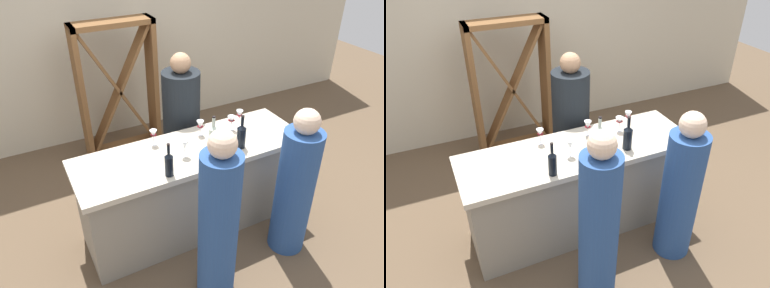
# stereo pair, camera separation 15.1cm
# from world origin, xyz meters

# --- Properties ---
(ground_plane) EXTENTS (12.00, 12.00, 0.00)m
(ground_plane) POSITION_xyz_m (0.00, 0.00, 0.00)
(ground_plane) COLOR brown
(back_wall) EXTENTS (8.00, 0.10, 2.80)m
(back_wall) POSITION_xyz_m (0.00, 2.20, 1.40)
(back_wall) COLOR beige
(back_wall) RESTS_ON ground
(bar_counter) EXTENTS (2.11, 0.68, 0.90)m
(bar_counter) POSITION_xyz_m (0.00, 0.00, 0.45)
(bar_counter) COLOR gray
(bar_counter) RESTS_ON ground
(wine_rack) EXTENTS (0.95, 0.28, 1.66)m
(wine_rack) POSITION_xyz_m (-0.14, 1.65, 0.83)
(wine_rack) COLOR brown
(wine_rack) RESTS_ON ground
(wine_bottle_leftmost_near_black) EXTENTS (0.07, 0.07, 0.29)m
(wine_bottle_leftmost_near_black) POSITION_xyz_m (-0.34, -0.26, 1.01)
(wine_bottle_leftmost_near_black) COLOR black
(wine_bottle_leftmost_near_black) RESTS_ON bar_counter
(wine_bottle_second_left_clear_pale) EXTENTS (0.08, 0.08, 0.31)m
(wine_bottle_second_left_clear_pale) POSITION_xyz_m (0.18, -0.06, 1.02)
(wine_bottle_second_left_clear_pale) COLOR #B7C6B2
(wine_bottle_second_left_clear_pale) RESTS_ON bar_counter
(wine_bottle_center_near_black) EXTENTS (0.08, 0.08, 0.32)m
(wine_bottle_center_near_black) POSITION_xyz_m (0.40, -0.17, 1.02)
(wine_bottle_center_near_black) COLOR black
(wine_bottle_center_near_black) RESTS_ON bar_counter
(wine_glass_near_left) EXTENTS (0.08, 0.08, 0.16)m
(wine_glass_near_left) POSITION_xyz_m (-0.10, -0.07, 1.01)
(wine_glass_near_left) COLOR white
(wine_glass_near_left) RESTS_ON bar_counter
(wine_glass_near_center) EXTENTS (0.08, 0.08, 0.15)m
(wine_glass_near_center) POSITION_xyz_m (0.49, 0.13, 1.01)
(wine_glass_near_center) COLOR white
(wine_glass_near_center) RESTS_ON bar_counter
(wine_glass_near_right) EXTENTS (0.07, 0.07, 0.17)m
(wine_glass_near_right) POSITION_xyz_m (0.60, 0.16, 1.02)
(wine_glass_near_right) COLOR white
(wine_glass_near_right) RESTS_ON bar_counter
(wine_glass_far_left) EXTENTS (0.07, 0.07, 0.15)m
(wine_glass_far_left) POSITION_xyz_m (0.18, 0.18, 1.00)
(wine_glass_far_left) COLOR white
(wine_glass_far_left) RESTS_ON bar_counter
(wine_glass_far_center) EXTENTS (0.07, 0.07, 0.15)m
(wine_glass_far_center) POSITION_xyz_m (-0.27, 0.22, 1.01)
(wine_glass_far_center) COLOR white
(wine_glass_far_center) RESTS_ON bar_counter
(person_left_guest) EXTENTS (0.34, 0.34, 1.42)m
(person_left_guest) POSITION_xyz_m (0.67, -0.63, 0.66)
(person_left_guest) COLOR #284C8C
(person_left_guest) RESTS_ON ground
(person_center_guest) EXTENTS (0.39, 0.39, 1.53)m
(person_center_guest) POSITION_xyz_m (-0.17, -0.76, 0.71)
(person_center_guest) COLOR #284C8C
(person_center_guest) RESTS_ON ground
(person_right_guest) EXTENTS (0.50, 0.50, 1.55)m
(person_right_guest) POSITION_xyz_m (0.20, 0.63, 0.71)
(person_right_guest) COLOR black
(person_right_guest) RESTS_ON ground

